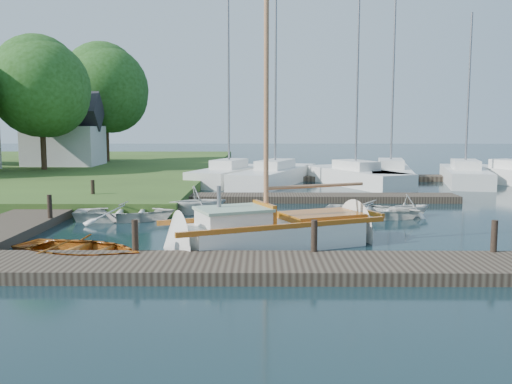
{
  "coord_description": "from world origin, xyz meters",
  "views": [
    {
      "loc": [
        0.15,
        -19.05,
        3.5
      ],
      "look_at": [
        0.0,
        0.0,
        1.2
      ],
      "focal_mm": 40.0,
      "sensor_mm": 36.0,
      "label": 1
    }
  ],
  "objects_px": {
    "tender_b": "(198,199)",
    "tree_3": "(41,87)",
    "tender_a": "(125,210)",
    "marina_boat_2": "(355,175)",
    "mooring_post_3": "(494,236)",
    "marina_boat_0": "(229,174)",
    "tender_d": "(410,204)",
    "mooring_post_1": "(135,235)",
    "dinghy": "(79,246)",
    "marina_boat_3": "(391,173)",
    "mooring_post_4": "(50,206)",
    "sailboat": "(278,234)",
    "marina_boat_4": "(465,174)",
    "house_c": "(64,136)",
    "mooring_post_5": "(93,189)",
    "tender_c": "(373,208)",
    "marina_boat_1": "(275,174)",
    "mooring_post_2": "(314,236)",
    "tree_7": "(105,89)"
  },
  "relations": [
    {
      "from": "tender_a",
      "to": "tender_b",
      "type": "height_order",
      "value": "tender_b"
    },
    {
      "from": "sailboat",
      "to": "marina_boat_2",
      "type": "distance_m",
      "value": 16.92
    },
    {
      "from": "mooring_post_2",
      "to": "marina_boat_0",
      "type": "bearing_deg",
      "value": 99.43
    },
    {
      "from": "tender_a",
      "to": "marina_boat_3",
      "type": "distance_m",
      "value": 18.22
    },
    {
      "from": "mooring_post_4",
      "to": "tender_d",
      "type": "relative_size",
      "value": 0.44
    },
    {
      "from": "tender_d",
      "to": "marina_boat_3",
      "type": "relative_size",
      "value": 0.14
    },
    {
      "from": "mooring_post_5",
      "to": "marina_boat_3",
      "type": "distance_m",
      "value": 17.63
    },
    {
      "from": "tender_d",
      "to": "marina_boat_2",
      "type": "relative_size",
      "value": 0.17
    },
    {
      "from": "tender_a",
      "to": "house_c",
      "type": "xyz_separation_m",
      "value": [
        -9.23,
        20.63,
        2.21
      ]
    },
    {
      "from": "marina_boat_2",
      "to": "tree_3",
      "type": "bearing_deg",
      "value": 51.9
    },
    {
      "from": "sailboat",
      "to": "marina_boat_1",
      "type": "relative_size",
      "value": 0.89
    },
    {
      "from": "marina_boat_2",
      "to": "tree_3",
      "type": "relative_size",
      "value": 1.25
    },
    {
      "from": "tender_d",
      "to": "marina_boat_1",
      "type": "height_order",
      "value": "marina_boat_1"
    },
    {
      "from": "tree_3",
      "to": "mooring_post_4",
      "type": "bearing_deg",
      "value": -68.81
    },
    {
      "from": "tender_b",
      "to": "tender_d",
      "type": "relative_size",
      "value": 1.24
    },
    {
      "from": "mooring_post_3",
      "to": "marina_boat_0",
      "type": "height_order",
      "value": "marina_boat_0"
    },
    {
      "from": "tree_3",
      "to": "sailboat",
      "type": "bearing_deg",
      "value": -55.16
    },
    {
      "from": "mooring_post_3",
      "to": "tender_d",
      "type": "xyz_separation_m",
      "value": [
        -0.21,
        7.29,
        -0.22
      ]
    },
    {
      "from": "mooring_post_1",
      "to": "dinghy",
      "type": "bearing_deg",
      "value": 168.81
    },
    {
      "from": "mooring_post_4",
      "to": "marina_boat_3",
      "type": "distance_m",
      "value": 20.77
    },
    {
      "from": "tender_c",
      "to": "marina_boat_0",
      "type": "relative_size",
      "value": 0.32
    },
    {
      "from": "sailboat",
      "to": "marina_boat_4",
      "type": "bearing_deg",
      "value": 32.29
    },
    {
      "from": "mooring_post_5",
      "to": "dinghy",
      "type": "xyz_separation_m",
      "value": [
        2.48,
        -9.7,
        -0.33
      ]
    },
    {
      "from": "mooring_post_5",
      "to": "marina_boat_2",
      "type": "relative_size",
      "value": 0.07
    },
    {
      "from": "dinghy",
      "to": "tree_3",
      "type": "xyz_separation_m",
      "value": [
        -9.48,
        22.75,
        5.44
      ]
    },
    {
      "from": "mooring_post_5",
      "to": "tree_3",
      "type": "height_order",
      "value": "tree_3"
    },
    {
      "from": "mooring_post_5",
      "to": "tender_c",
      "type": "relative_size",
      "value": 0.23
    },
    {
      "from": "mooring_post_4",
      "to": "dinghy",
      "type": "distance_m",
      "value": 5.33
    },
    {
      "from": "mooring_post_2",
      "to": "tender_d",
      "type": "xyz_separation_m",
      "value": [
        4.29,
        7.29,
        -0.22
      ]
    },
    {
      "from": "tender_a",
      "to": "marina_boat_2",
      "type": "distance_m",
      "value": 15.7
    },
    {
      "from": "dinghy",
      "to": "house_c",
      "type": "bearing_deg",
      "value": 39.0
    },
    {
      "from": "sailboat",
      "to": "tree_7",
      "type": "relative_size",
      "value": 1.05
    },
    {
      "from": "mooring_post_4",
      "to": "marina_boat_3",
      "type": "xyz_separation_m",
      "value": [
        14.84,
        14.53,
        -0.12
      ]
    },
    {
      "from": "mooring_post_3",
      "to": "tree_7",
      "type": "distance_m",
      "value": 36.31
    },
    {
      "from": "mooring_post_1",
      "to": "marina_boat_2",
      "type": "distance_m",
      "value": 20.11
    },
    {
      "from": "tender_c",
      "to": "house_c",
      "type": "xyz_separation_m",
      "value": [
        -18.36,
        19.95,
        2.22
      ]
    },
    {
      "from": "marina_boat_3",
      "to": "marina_boat_2",
      "type": "bearing_deg",
      "value": 130.78
    },
    {
      "from": "mooring_post_3",
      "to": "marina_boat_4",
      "type": "height_order",
      "value": "marina_boat_4"
    },
    {
      "from": "tender_b",
      "to": "tree_3",
      "type": "bearing_deg",
      "value": 16.64
    },
    {
      "from": "marina_boat_0",
      "to": "marina_boat_3",
      "type": "distance_m",
      "value": 9.53
    },
    {
      "from": "mooring_post_3",
      "to": "marina_boat_0",
      "type": "xyz_separation_m",
      "value": [
        -7.69,
        19.22,
        -0.12
      ]
    },
    {
      "from": "marina_boat_2",
      "to": "tender_b",
      "type": "bearing_deg",
      "value": 118.7
    },
    {
      "from": "tree_7",
      "to": "tender_b",
      "type": "bearing_deg",
      "value": -67.29
    },
    {
      "from": "tender_a",
      "to": "house_c",
      "type": "distance_m",
      "value": 22.71
    },
    {
      "from": "tree_3",
      "to": "marina_boat_3",
      "type": "bearing_deg",
      "value": -9.16
    },
    {
      "from": "mooring_post_5",
      "to": "tree_3",
      "type": "xyz_separation_m",
      "value": [
        -7.0,
        13.05,
        5.11
      ]
    },
    {
      "from": "mooring_post_4",
      "to": "sailboat",
      "type": "relative_size",
      "value": 0.08
    },
    {
      "from": "mooring_post_4",
      "to": "house_c",
      "type": "distance_m",
      "value": 23.16
    },
    {
      "from": "dinghy",
      "to": "marina_boat_4",
      "type": "relative_size",
      "value": 0.37
    },
    {
      "from": "marina_boat_3",
      "to": "tree_7",
      "type": "distance_m",
      "value": 23.62
    }
  ]
}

